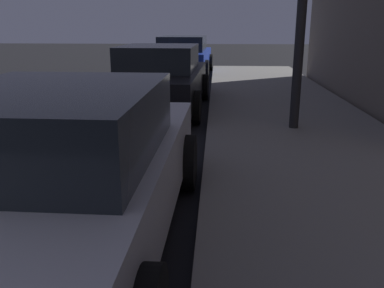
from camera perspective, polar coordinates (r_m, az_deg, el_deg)
The scene contains 3 objects.
car_silver at distance 3.65m, azimuth -17.76°, elevation -3.61°, with size 2.16×4.40×1.43m.
car_black at distance 9.40m, azimuth -4.63°, elevation 9.04°, with size 2.20×4.37×1.43m.
car_blue at distance 16.21m, azimuth -1.23°, elevation 12.24°, with size 2.26×4.52×1.43m.
Camera 1 is at (4.15, 0.24, 1.91)m, focal length 38.40 mm.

